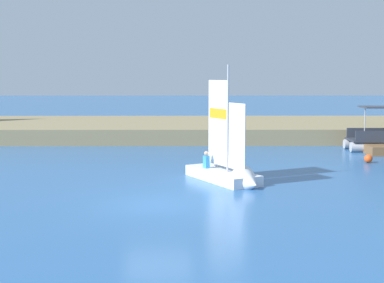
% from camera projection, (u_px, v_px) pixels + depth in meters
% --- Properties ---
extents(ground_plane, '(200.00, 200.00, 0.00)m').
position_uv_depth(ground_plane, '(158.00, 204.00, 20.49)').
color(ground_plane, '#2D609E').
extents(shore_bank, '(80.00, 12.27, 1.06)m').
position_uv_depth(shore_bank, '(173.00, 129.00, 42.82)').
color(shore_bank, '#897A56').
rests_on(shore_bank, ground).
extents(wooden_dock, '(1.58, 5.25, 0.53)m').
position_uv_depth(wooden_dock, '(371.00, 146.00, 34.76)').
color(wooden_dock, brown).
rests_on(wooden_dock, ground).
extents(sailboat, '(3.47, 4.77, 5.55)m').
position_uv_depth(sailboat, '(232.00, 174.00, 24.35)').
color(sailboat, white).
rests_on(sailboat, ground).
extents(channel_buoy, '(0.45, 0.45, 0.45)m').
position_uv_depth(channel_buoy, '(368.00, 159.00, 29.94)').
color(channel_buoy, '#E54C19').
rests_on(channel_buoy, ground).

